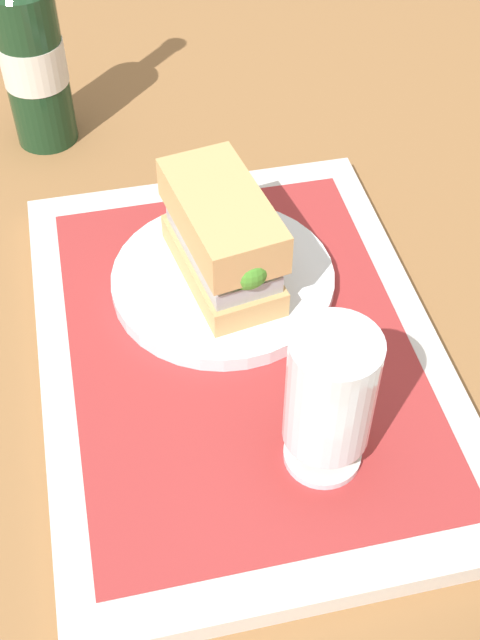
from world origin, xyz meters
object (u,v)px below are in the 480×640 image
(beer_glass, at_px, (330,396))
(second_bottle, at_px, (31,49))
(plate, at_px, (223,280))
(sandwich, at_px, (224,239))

(beer_glass, bearing_deg, second_bottle, -159.96)
(plate, bearing_deg, sandwich, 9.81)
(second_bottle, bearing_deg, beer_glass, 20.04)
(sandwich, bearing_deg, second_bottle, -164.30)
(plate, bearing_deg, beer_glass, 10.61)
(beer_glass, xyz_separation_m, second_bottle, (-0.47, -0.17, 0.01))
(plate, distance_m, sandwich, 0.05)
(sandwich, bearing_deg, plate, -180.00)
(beer_glass, distance_m, second_bottle, 0.50)
(sandwich, relative_size, beer_glass, 1.11)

